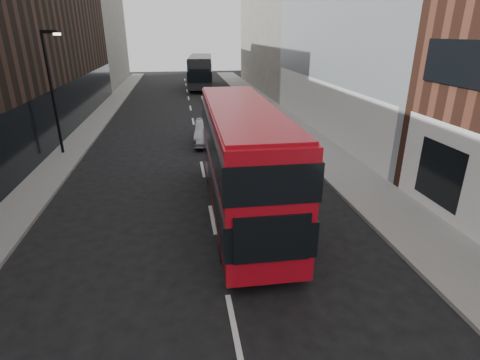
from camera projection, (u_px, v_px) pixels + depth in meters
name	position (u px, v px, depth m)	size (l,w,h in m)	color
sidewalk_right	(282.00, 120.00, 31.77)	(3.00, 80.00, 0.15)	slate
sidewalk_left	(92.00, 127.00, 29.48)	(2.00, 80.00, 0.15)	slate
building_victorian	(276.00, 9.00, 46.25)	(6.50, 24.00, 21.00)	slate
building_left_mid	(48.00, 32.00, 31.00)	(5.00, 24.00, 14.00)	black
building_left_far	(99.00, 36.00, 51.37)	(5.00, 20.00, 13.00)	slate
street_lamp	(52.00, 85.00, 21.51)	(1.06, 0.22, 7.00)	black
red_bus	(242.00, 156.00, 14.82)	(2.79, 11.10, 4.46)	#A80A16
grey_bus	(201.00, 71.00, 50.12)	(4.06, 12.88, 4.09)	black
car_a	(247.00, 169.00, 18.84)	(1.44, 3.57, 1.22)	black
car_b	(208.00, 131.00, 25.35)	(1.62, 4.65, 1.53)	#93959B
car_c	(239.00, 113.00, 31.27)	(1.97, 4.86, 1.41)	black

